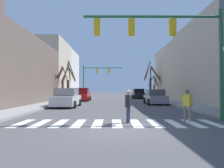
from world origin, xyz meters
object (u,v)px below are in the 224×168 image
Objects in this scene: car_parked_left_near at (154,97)px; street_tree_right_mid at (154,86)px; pedestrian_waiting_at_curb at (186,103)px; car_parked_left_far at (138,94)px; pedestrian_near_right_corner at (63,94)px; traffic_signal_near at (167,37)px; car_parked_right_near at (66,98)px; street_tree_left_mid at (61,84)px; street_tree_left_far at (68,82)px; pedestrian_crossing_street at (127,103)px; traffic_signal_far at (95,74)px; street_tree_right_far at (150,80)px; car_driving_toward_lane at (81,95)px.

car_parked_left_near is 13.34m from street_tree_right_mid.
pedestrian_waiting_at_curb is 0.37× the size of street_tree_right_mid.
pedestrian_near_right_corner is (-10.50, -11.79, 0.29)m from car_parked_left_far.
traffic_signal_near reaches higher than street_tree_right_mid.
car_parked_left_far is (8.79, 18.04, -0.00)m from car_parked_right_near.
pedestrian_waiting_at_curb is at bearing -138.92° from car_parked_right_near.
pedestrian_waiting_at_curb is at bearing 178.18° from car_parked_left_far.
pedestrian_waiting_at_curb is (0.91, -0.17, -3.34)m from traffic_signal_near.
pedestrian_near_right_corner is 4.15m from street_tree_left_mid.
car_parked_left_near is 14.11m from street_tree_left_far.
car_parked_left_far is at bearing 34.54° from street_tree_left_mid.
pedestrian_near_right_corner reaches higher than pedestrian_crossing_street.
traffic_signal_near is 1.67× the size of street_tree_right_mid.
car_parked_left_near is at bearing -29.16° from street_tree_left_mid.
car_parked_left_near is at bearing -63.56° from traffic_signal_far.
street_tree_right_far is (3.97, 27.00, -1.00)m from traffic_signal_near.
traffic_signal_far reaches higher than car_parked_left_near.
street_tree_right_far is at bearing -172.99° from pedestrian_crossing_street.
street_tree_right_far reaches higher than car_parked_left_far.
pedestrian_crossing_street is 0.34× the size of street_tree_left_mid.
pedestrian_waiting_at_curb is at bearing 79.24° from pedestrian_near_right_corner.
pedestrian_near_right_corner reaches higher than car_parked_right_near.
car_parked_left_far is 3.24m from street_tree_right_mid.
street_tree_left_far is (-3.43, -6.92, -1.58)m from traffic_signal_far.
car_driving_toward_lane is at bearing -97.57° from traffic_signal_far.
street_tree_right_mid is (11.36, 16.60, 1.36)m from car_parked_right_near.
traffic_signal_near is at bearing -159.94° from car_driving_toward_lane.
car_parked_right_near is 1.15× the size of street_tree_right_mid.
traffic_signal_far is 4.50× the size of pedestrian_near_right_corner.
traffic_signal_far is 13.47m from pedestrian_near_right_corner.
street_tree_left_far is (-11.06, -5.96, 1.91)m from car_parked_left_far.
pedestrian_crossing_street is at bearing -103.81° from street_tree_right_mid.
pedestrian_crossing_street is (3.78, -28.53, -3.35)m from traffic_signal_far.
car_parked_left_near is 2.91× the size of pedestrian_near_right_corner.
street_tree_left_mid reaches higher than pedestrian_crossing_street.
car_driving_toward_lane is 3.44m from street_tree_left_far.
car_parked_right_near is 3.09× the size of pedestrian_near_right_corner.
pedestrian_waiting_at_curb is 1.01× the size of pedestrian_crossing_street.
pedestrian_crossing_street is 0.27× the size of street_tree_left_far.
car_parked_left_far is 0.97× the size of car_parked_left_near.
street_tree_right_mid is at bearing 80.35° from traffic_signal_near.
car_parked_left_near is (1.80, 12.51, -3.53)m from traffic_signal_near.
pedestrian_near_right_corner reaches higher than car_parked_left_far.
street_tree_right_mid is (13.64, 4.52, -0.54)m from street_tree_left_far.
street_tree_left_far is at bearing 52.56° from car_parked_left_near.
street_tree_left_mid is (-7.73, 19.59, 1.35)m from pedestrian_crossing_street.
car_parked_left_near is at bearing -179.86° from car_parked_left_far.
traffic_signal_near is at bearing 125.59° from pedestrian_crossing_street.
car_driving_toward_lane is 3.16m from street_tree_left_mid.
traffic_signal_near is at bearing -98.36° from street_tree_right_far.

